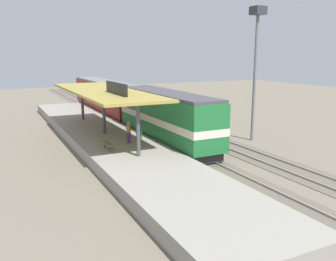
% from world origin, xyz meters
% --- Properties ---
extents(ground_plane, '(120.00, 120.00, 0.00)m').
position_xyz_m(ground_plane, '(2.00, 0.00, 0.00)').
color(ground_plane, '#706656').
extents(track_near, '(3.20, 110.00, 0.16)m').
position_xyz_m(track_near, '(0.00, 0.00, 0.03)').
color(track_near, '#5F5649').
rests_on(track_near, ground).
extents(track_far, '(3.20, 110.00, 0.16)m').
position_xyz_m(track_far, '(4.60, 0.00, 0.03)').
color(track_far, '#5F5649').
rests_on(track_far, ground).
extents(platform, '(6.00, 44.00, 0.90)m').
position_xyz_m(platform, '(-4.60, 0.00, 0.45)').
color(platform, gray).
rests_on(platform, ground).
extents(station_canopy, '(5.20, 18.00, 4.70)m').
position_xyz_m(station_canopy, '(-4.60, -0.09, 4.53)').
color(station_canopy, '#47474C').
rests_on(station_canopy, platform).
extents(platform_bench, '(0.44, 1.70, 0.50)m').
position_xyz_m(platform_bench, '(-6.00, -5.40, 1.34)').
color(platform_bench, '#333338').
rests_on(platform_bench, platform).
extents(locomotive, '(2.93, 14.43, 4.44)m').
position_xyz_m(locomotive, '(0.00, -2.83, 2.41)').
color(locomotive, '#28282D').
rests_on(locomotive, track_near).
extents(passenger_carriage_single, '(2.90, 20.00, 4.24)m').
position_xyz_m(passenger_carriage_single, '(0.00, 15.17, 2.31)').
color(passenger_carriage_single, '#28282D').
rests_on(passenger_carriage_single, track_near).
extents(freight_car, '(2.80, 12.00, 3.54)m').
position_xyz_m(freight_car, '(4.60, 9.47, 1.97)').
color(freight_car, '#28282D').
rests_on(freight_car, track_far).
extents(light_mast, '(1.10, 1.10, 11.70)m').
position_xyz_m(light_mast, '(7.80, -4.80, 8.40)').
color(light_mast, slate).
rests_on(light_mast, ground).
extents(person_waiting, '(0.34, 0.34, 1.71)m').
position_xyz_m(person_waiting, '(-3.92, -4.24, 1.85)').
color(person_waiting, '#663375').
rests_on(person_waiting, platform).
extents(person_walking, '(0.34, 0.34, 1.71)m').
position_xyz_m(person_walking, '(-2.54, -3.19, 1.85)').
color(person_walking, '#23603D').
rests_on(person_walking, platform).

